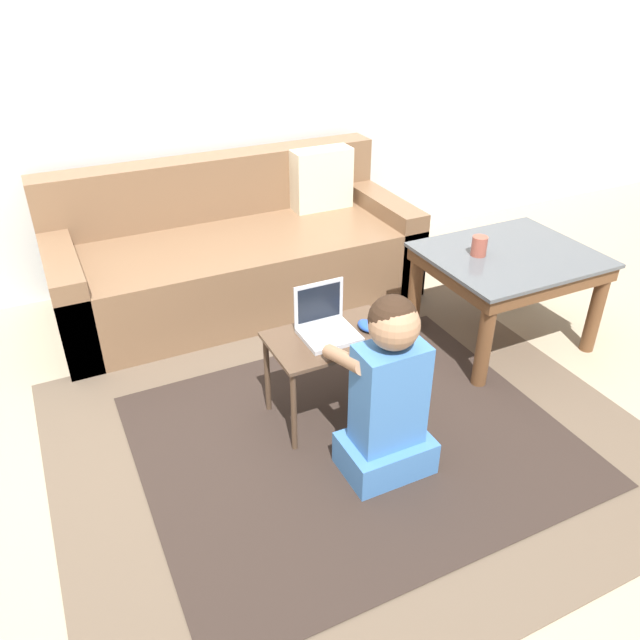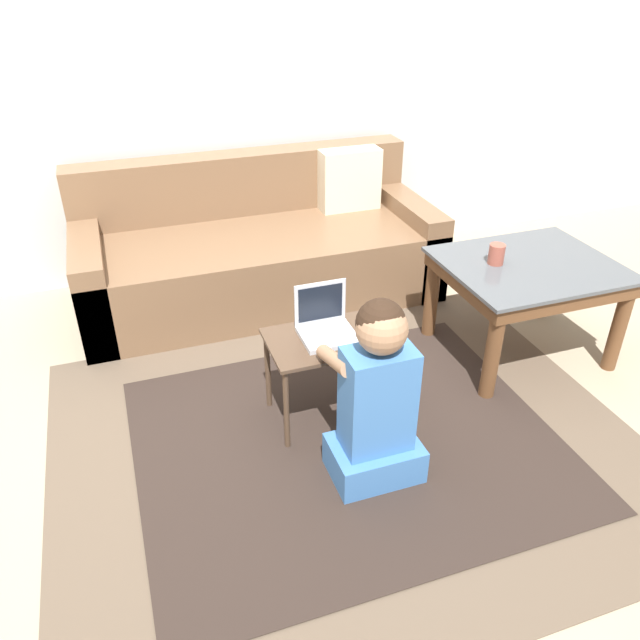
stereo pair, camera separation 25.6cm
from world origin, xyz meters
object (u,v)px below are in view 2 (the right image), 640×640
at_px(coffee_table, 527,278).
at_px(person_seated, 377,398).
at_px(couch, 259,250).
at_px(laptop_desk, 332,348).
at_px(laptop, 326,327).
at_px(cup_on_table, 496,254).
at_px(computer_mouse, 367,329).

height_order(coffee_table, person_seated, person_seated).
xyz_separation_m(couch, person_seated, (0.03, -1.61, 0.10)).
bearing_deg(person_seated, laptop_desk, 94.79).
xyz_separation_m(laptop, cup_on_table, (0.92, 0.20, 0.10)).
bearing_deg(laptop, cup_on_table, 12.21).
bearing_deg(laptop_desk, computer_mouse, -4.55).
bearing_deg(coffee_table, cup_on_table, 161.93).
xyz_separation_m(laptop_desk, laptop, (-0.02, 0.02, 0.09)).
xyz_separation_m(coffee_table, computer_mouse, (-0.91, -0.18, 0.01)).
distance_m(laptop, computer_mouse, 0.17).
bearing_deg(laptop, laptop_desk, -55.45).
bearing_deg(coffee_table, couch, 135.45).
relative_size(computer_mouse, cup_on_table, 1.03).
bearing_deg(cup_on_table, couch, 132.25).
bearing_deg(person_seated, computer_mouse, 72.39).
height_order(couch, laptop_desk, couch).
relative_size(laptop, person_seated, 0.29).
relative_size(couch, person_seated, 2.59).
bearing_deg(cup_on_table, person_seated, -144.91).
relative_size(couch, laptop_desk, 3.74).
xyz_separation_m(couch, laptop_desk, (0.00, -1.22, 0.08)).
height_order(coffee_table, laptop, laptop).
bearing_deg(laptop_desk, cup_on_table, 13.89).
height_order(couch, coffee_table, couch).
relative_size(computer_mouse, person_seated, 0.13).
xyz_separation_m(laptop_desk, person_seated, (0.03, -0.39, 0.02)).
height_order(coffee_table, laptop_desk, coffee_table).
height_order(coffee_table, cup_on_table, cup_on_table).
xyz_separation_m(couch, cup_on_table, (0.91, -1.00, 0.27)).
bearing_deg(laptop_desk, couch, 90.07).
bearing_deg(laptop, computer_mouse, -12.21).
distance_m(laptop_desk, laptop, 0.10).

